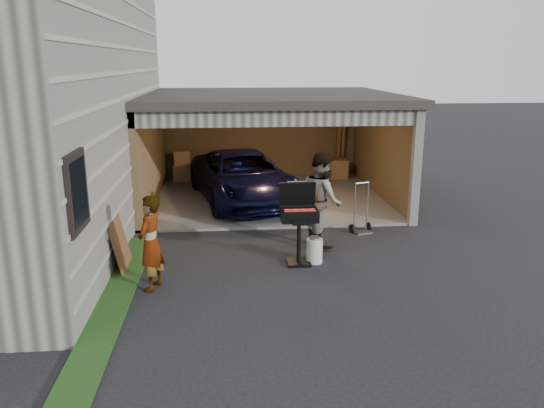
{
  "coord_description": "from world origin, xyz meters",
  "views": [
    {
      "loc": [
        -0.43,
        -8.02,
        3.72
      ],
      "look_at": [
        0.41,
        1.48,
        1.15
      ],
      "focal_mm": 35.0,
      "sensor_mm": 36.0,
      "label": 1
    }
  ],
  "objects": [
    {
      "name": "propane_tank",
      "position": [
        1.21,
        1.38,
        0.23
      ],
      "size": [
        0.4,
        0.4,
        0.47
      ],
      "primitive_type": "cylinder",
      "rotation": [
        0.0,
        0.0,
        0.37
      ],
      "color": "white",
      "rests_on": "ground"
    },
    {
      "name": "minivan",
      "position": [
        0.02,
        5.87,
        0.67
      ],
      "size": [
        3.19,
        5.17,
        1.34
      ],
      "primitive_type": "imported",
      "rotation": [
        0.0,
        0.0,
        0.21
      ],
      "color": "black",
      "rests_on": "ground"
    },
    {
      "name": "garage",
      "position": [
        0.76,
        6.79,
        1.87
      ],
      "size": [
        6.8,
        6.3,
        2.9
      ],
      "color": "#605E59",
      "rests_on": "ground"
    },
    {
      "name": "ground",
      "position": [
        0.0,
        0.0,
        0.0
      ],
      "size": [
        80.0,
        80.0,
        0.0
      ],
      "primitive_type": "plane",
      "color": "black",
      "rests_on": "ground"
    },
    {
      "name": "groundcover_strip",
      "position": [
        -2.25,
        -1.0,
        0.03
      ],
      "size": [
        0.5,
        8.0,
        0.06
      ],
      "primitive_type": "cube",
      "color": "#193814",
      "rests_on": "ground"
    },
    {
      "name": "plywood_panel",
      "position": [
        -2.4,
        1.36,
        0.49
      ],
      "size": [
        0.25,
        0.89,
        0.98
      ],
      "primitive_type": "cube",
      "rotation": [
        0.0,
        -0.21,
        0.0
      ],
      "color": "brown",
      "rests_on": "ground"
    },
    {
      "name": "woman",
      "position": [
        -1.71,
        0.42,
        0.81
      ],
      "size": [
        0.56,
        0.69,
        1.62
      ],
      "primitive_type": "imported",
      "rotation": [
        0.0,
        0.0,
        -1.9
      ],
      "color": "silver",
      "rests_on": "ground"
    },
    {
      "name": "hand_truck",
      "position": [
        2.57,
        3.12,
        0.22
      ],
      "size": [
        0.51,
        0.45,
        1.16
      ],
      "rotation": [
        0.0,
        0.0,
        0.27
      ],
      "color": "gray",
      "rests_on": "ground"
    },
    {
      "name": "bbq_grill",
      "position": [
        0.9,
        1.38,
        0.91
      ],
      "size": [
        0.69,
        0.6,
        1.53
      ],
      "color": "black",
      "rests_on": "ground"
    },
    {
      "name": "man",
      "position": [
        1.51,
        2.4,
        0.98
      ],
      "size": [
        0.88,
        1.05,
        1.95
      ],
      "primitive_type": "imported",
      "rotation": [
        0.0,
        0.0,
        1.73
      ],
      "color": "#471F1B",
      "rests_on": "ground"
    }
  ]
}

